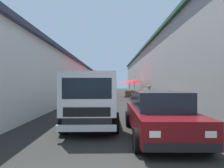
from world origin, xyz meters
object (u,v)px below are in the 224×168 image
(fruit_stall_mid_lane, at_px, (95,83))
(hatchback_car, at_px, (158,113))
(fruit_stall_far_right, at_px, (135,84))
(vendor_by_crates, at_px, (149,97))
(vendor_in_shade, at_px, (109,92))
(fruit_stall_far_left, at_px, (129,84))
(parked_scooter, at_px, (146,98))
(fruit_stall_near_left, at_px, (94,82))
(delivery_truck, at_px, (92,101))
(fruit_stall_near_right, at_px, (93,84))

(fruit_stall_mid_lane, xyz_separation_m, hatchback_car, (-14.49, -3.42, -1.02))
(fruit_stall_far_right, relative_size, vendor_by_crates, 1.41)
(vendor_in_shade, bearing_deg, fruit_stall_far_left, -28.42)
(fruit_stall_far_left, distance_m, parked_scooter, 7.97)
(fruit_stall_far_right, xyz_separation_m, fruit_stall_far_left, (3.33, 0.24, 0.01))
(fruit_stall_near_left, height_order, delivery_truck, fruit_stall_near_left)
(fruit_stall_far_left, distance_m, hatchback_car, 16.87)
(fruit_stall_mid_lane, distance_m, hatchback_car, 14.92)
(delivery_truck, bearing_deg, fruit_stall_mid_lane, 4.81)
(fruit_stall_near_right, bearing_deg, parked_scooter, -95.33)
(fruit_stall_far_left, bearing_deg, fruit_stall_near_right, 151.71)
(vendor_by_crates, bearing_deg, fruit_stall_near_right, 33.88)
(hatchback_car, bearing_deg, vendor_by_crates, -7.78)
(fruit_stall_far_left, height_order, vendor_in_shade, fruit_stall_far_left)
(fruit_stall_mid_lane, height_order, parked_scooter, fruit_stall_mid_lane)
(delivery_truck, height_order, parked_scooter, delivery_truck)
(fruit_stall_near_right, xyz_separation_m, vendor_by_crates, (-5.52, -3.71, -0.73))
(vendor_in_shade, xyz_separation_m, parked_scooter, (-3.04, -3.18, -0.43))
(fruit_stall_mid_lane, relative_size, parked_scooter, 1.67)
(fruit_stall_far_left, xyz_separation_m, hatchback_car, (-16.82, 0.82, -0.98))
(fruit_stall_far_right, distance_m, delivery_truck, 13.02)
(fruit_stall_far_right, bearing_deg, vendor_in_shade, 117.50)
(hatchback_car, relative_size, delivery_truck, 0.79)
(vendor_by_crates, bearing_deg, hatchback_car, 172.22)
(hatchback_car, distance_m, parked_scooter, 9.08)
(vendor_in_shade, distance_m, parked_scooter, 4.42)
(fruit_stall_near_right, distance_m, hatchback_car, 9.96)
(hatchback_car, bearing_deg, vendor_in_shade, 8.45)
(fruit_stall_near_right, distance_m, vendor_by_crates, 6.69)
(fruit_stall_far_left, bearing_deg, fruit_stall_near_left, 89.63)
(fruit_stall_near_left, height_order, fruit_stall_far_left, fruit_stall_near_left)
(fruit_stall_far_right, bearing_deg, delivery_truck, 165.17)
(fruit_stall_near_right, xyz_separation_m, fruit_stall_far_left, (7.42, -3.99, 0.04))
(fruit_stall_far_left, relative_size, vendor_in_shade, 1.84)
(fruit_stall_far_right, height_order, fruit_stall_far_left, fruit_stall_far_right)
(hatchback_car, xyz_separation_m, delivery_truck, (0.92, 2.28, 0.30))
(fruit_stall_near_left, xyz_separation_m, fruit_stall_near_right, (-7.45, -0.59, -0.22))
(fruit_stall_far_left, height_order, vendor_by_crates, fruit_stall_far_left)
(fruit_stall_far_left, relative_size, parked_scooter, 1.70)
(fruit_stall_far_right, xyz_separation_m, delivery_truck, (-12.57, 3.33, -0.66))
(hatchback_car, bearing_deg, fruit_stall_near_left, 12.59)
(fruit_stall_mid_lane, height_order, fruit_stall_near_right, fruit_stall_mid_lane)
(hatchback_car, height_order, parked_scooter, hatchback_car)
(fruit_stall_near_left, bearing_deg, parked_scooter, -146.79)
(fruit_stall_near_left, distance_m, delivery_truck, 16.02)
(fruit_stall_near_left, relative_size, parked_scooter, 1.73)
(hatchback_car, xyz_separation_m, parked_scooter, (8.97, -1.39, -0.29))
(fruit_stall_far_right, distance_m, hatchback_car, 13.56)
(fruit_stall_far_right, bearing_deg, parked_scooter, -175.70)
(fruit_stall_far_right, distance_m, vendor_by_crates, 9.66)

